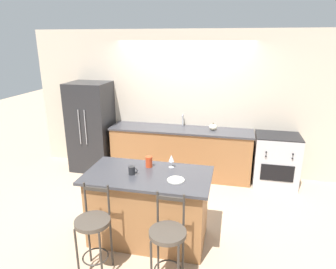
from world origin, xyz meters
TOP-DOWN VIEW (x-y plane):
  - ground_plane at (0.00, 0.00)m, footprint 18.00×18.00m
  - wall_back at (0.00, 0.65)m, footprint 6.00×0.07m
  - back_counter at (0.00, 0.35)m, footprint 2.65×0.63m
  - sink_faucet at (0.00, 0.54)m, footprint 0.02×0.13m
  - kitchen_island at (-0.05, -1.68)m, footprint 1.57×0.85m
  - refrigerator at (-1.78, 0.29)m, footprint 0.77×0.71m
  - oven_range at (1.73, 0.33)m, footprint 0.76×0.63m
  - bar_stool_near at (-0.46, -2.38)m, footprint 0.38×0.38m
  - bar_stool_far at (0.37, -2.40)m, footprint 0.38×0.38m
  - dinner_plate at (0.32, -1.78)m, footprint 0.21×0.21m
  - wine_glass at (0.19, -1.41)m, footprint 0.07×0.07m
  - coffee_mug at (-0.24, -1.72)m, footprint 0.12×0.08m
  - tumbler_cup at (-0.10, -1.46)m, footprint 0.09×0.09m
  - pumpkin_decoration at (0.59, 0.38)m, footprint 0.14×0.14m

SIDE VIEW (x-z plane):
  - ground_plane at x=0.00m, z-range 0.00..0.00m
  - oven_range at x=1.73m, z-range 0.00..0.93m
  - kitchen_island at x=-0.05m, z-range 0.00..0.93m
  - back_counter at x=0.00m, z-range 0.00..0.93m
  - bar_stool_near at x=-0.46m, z-range 0.03..1.07m
  - bar_stool_far at x=0.37m, z-range 0.03..1.07m
  - refrigerator at x=-1.78m, z-range 0.00..1.74m
  - dinner_plate at x=0.32m, z-range 0.93..0.95m
  - coffee_mug at x=-0.24m, z-range 0.93..1.03m
  - pumpkin_decoration at x=0.59m, z-range 0.92..1.06m
  - tumbler_cup at x=-0.10m, z-range 0.93..1.07m
  - wine_glass at x=0.19m, z-range 0.96..1.14m
  - sink_faucet at x=0.00m, z-range 0.96..1.18m
  - wall_back at x=0.00m, z-range 0.00..2.70m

